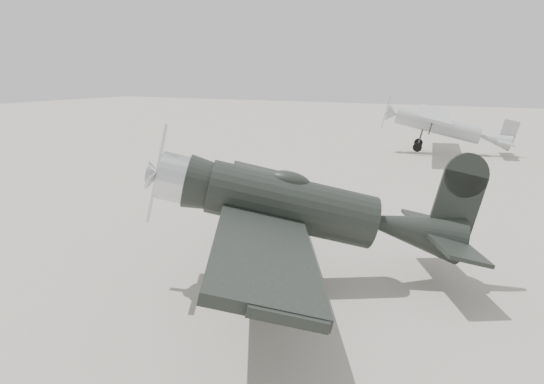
# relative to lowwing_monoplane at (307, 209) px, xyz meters

# --- Properties ---
(ground) EXTENTS (160.00, 160.00, 0.00)m
(ground) POSITION_rel_lowwing_monoplane_xyz_m (-2.23, 0.46, -2.13)
(ground) COLOR #A09D8E
(ground) RESTS_ON ground
(lowwing_monoplane) EXTENTS (9.82, 11.80, 4.02)m
(lowwing_monoplane) POSITION_rel_lowwing_monoplane_xyz_m (0.00, 0.00, 0.00)
(lowwing_monoplane) COLOR black
(lowwing_monoplane) RESTS_ON ground
(highwing_monoplane) EXTENTS (8.98, 12.57, 3.55)m
(highwing_monoplane) POSITION_rel_lowwing_monoplane_xyz_m (-1.25, 25.95, 0.10)
(highwing_monoplane) COLOR #949799
(highwing_monoplane) RESTS_ON ground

